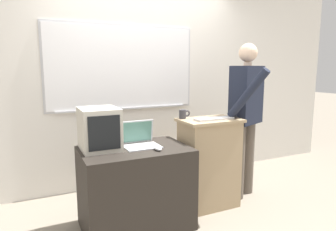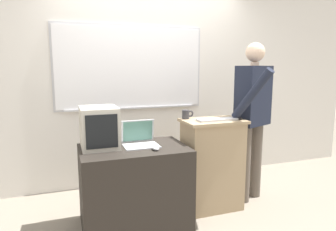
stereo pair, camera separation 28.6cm
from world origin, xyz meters
name	(u,v)px [view 1 (the left image)]	position (x,y,z in m)	size (l,w,h in m)	color
ground_plane	(192,226)	(0.00, 0.00, 0.00)	(30.00, 30.00, 0.00)	gray
back_wall	(140,69)	(-0.01, 1.36, 1.49)	(6.40, 0.17, 2.98)	silver
lectern_podium	(209,163)	(0.38, 0.32, 0.49)	(0.64, 0.42, 0.97)	tan
side_desk	(136,188)	(-0.48, 0.24, 0.38)	(0.99, 0.65, 0.77)	#28231E
person_presenter	(246,110)	(0.90, 0.36, 1.03)	(0.60, 0.68, 1.77)	brown
laptop	(139,138)	(-0.41, 0.32, 0.84)	(0.33, 0.28, 0.23)	#B7BABF
wireless_keyboard	(214,119)	(0.40, 0.27, 0.98)	(0.43, 0.13, 0.02)	silver
computer_mouse_by_laptop	(158,149)	(-0.32, 0.08, 0.79)	(0.06, 0.10, 0.03)	#BCBCC1
computer_mouse_by_keyboard	(234,117)	(0.65, 0.25, 0.98)	(0.06, 0.10, 0.03)	black
crt_monitor	(99,129)	(-0.78, 0.34, 0.96)	(0.33, 0.40, 0.38)	#BCB7A8
coffee_mug	(183,114)	(0.14, 0.46, 1.02)	(0.13, 0.08, 0.10)	#333338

